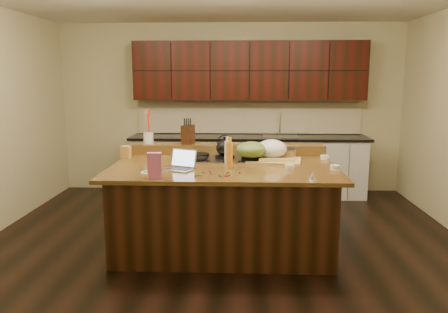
{
  "coord_description": "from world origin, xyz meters",
  "views": [
    {
      "loc": [
        0.2,
        -4.62,
        1.85
      ],
      "look_at": [
        0.0,
        0.05,
        1.0
      ],
      "focal_mm": 35.0,
      "sensor_mm": 36.0,
      "label": 1
    }
  ],
  "objects": [
    {
      "name": "room",
      "position": [
        0.0,
        0.0,
        1.35
      ],
      "size": [
        5.52,
        5.02,
        2.72
      ],
      "color": "black",
      "rests_on": "ground"
    },
    {
      "name": "island",
      "position": [
        0.0,
        0.0,
        0.46
      ],
      "size": [
        2.4,
        1.6,
        0.92
      ],
      "color": "black",
      "rests_on": "ground"
    },
    {
      "name": "back_ledge",
      "position": [
        0.0,
        0.7,
        0.98
      ],
      "size": [
        2.4,
        0.3,
        0.12
      ],
      "primitive_type": "cube",
      "color": "black",
      "rests_on": "island"
    },
    {
      "name": "cooktop",
      "position": [
        0.0,
        0.3,
        0.94
      ],
      "size": [
        0.92,
        0.52,
        0.05
      ],
      "color": "gray",
      "rests_on": "island"
    },
    {
      "name": "back_counter",
      "position": [
        0.3,
        2.23,
        0.98
      ],
      "size": [
        3.7,
        0.66,
        2.4
      ],
      "color": "silver",
      "rests_on": "ground"
    },
    {
      "name": "kettle",
      "position": [
        0.0,
        0.3,
        1.06
      ],
      "size": [
        0.22,
        0.22,
        0.18
      ],
      "primitive_type": "ellipsoid",
      "rotation": [
        0.0,
        0.0,
        -0.09
      ],
      "color": "black",
      "rests_on": "cooktop"
    },
    {
      "name": "green_bowl",
      "position": [
        0.3,
        0.17,
        1.06
      ],
      "size": [
        0.39,
        0.39,
        0.18
      ],
      "primitive_type": "ellipsoid",
      "rotation": [
        0.0,
        0.0,
        -0.17
      ],
      "color": "#5B7930",
      "rests_on": "cooktop"
    },
    {
      "name": "laptop",
      "position": [
        -0.43,
        -0.26,
        0.97
      ],
      "size": [
        0.36,
        0.33,
        0.2
      ],
      "rotation": [
        0.0,
        0.0,
        -0.41
      ],
      "color": "#B7B7BC",
      "rests_on": "island"
    },
    {
      "name": "oil_bottle",
      "position": [
        0.07,
        -0.17,
        1.06
      ],
      "size": [
        0.07,
        0.07,
        0.27
      ],
      "primitive_type": "cylinder",
      "rotation": [
        0.0,
        0.0,
        -0.03
      ],
      "color": "orange",
      "rests_on": "island"
    },
    {
      "name": "vinegar_bottle",
      "position": [
        0.04,
        0.05,
        1.04
      ],
      "size": [
        0.07,
        0.07,
        0.25
      ],
      "primitive_type": "cylinder",
      "rotation": [
        0.0,
        0.0,
        0.02
      ],
      "color": "silver",
      "rests_on": "island"
    },
    {
      "name": "wooden_tray",
      "position": [
        0.54,
        0.25,
        1.03
      ],
      "size": [
        0.65,
        0.51,
        0.24
      ],
      "rotation": [
        0.0,
        0.0,
        -0.15
      ],
      "color": "tan",
      "rests_on": "island"
    },
    {
      "name": "ramekin_a",
      "position": [
        0.69,
        -0.2,
        0.94
      ],
      "size": [
        0.13,
        0.13,
        0.04
      ],
      "primitive_type": "cylinder",
      "rotation": [
        0.0,
        0.0,
        -0.34
      ],
      "color": "white",
      "rests_on": "island"
    },
    {
      "name": "ramekin_b",
      "position": [
        1.15,
        -0.2,
        0.94
      ],
      "size": [
        0.12,
        0.12,
        0.04
      ],
      "primitive_type": "cylinder",
      "rotation": [
        0.0,
        0.0,
        0.23
      ],
      "color": "white",
      "rests_on": "island"
    },
    {
      "name": "ramekin_c",
      "position": [
        1.15,
        0.37,
        0.94
      ],
      "size": [
        0.13,
        0.13,
        0.04
      ],
      "primitive_type": "cylinder",
      "rotation": [
        0.0,
        0.0,
        -0.4
      ],
      "color": "white",
      "rests_on": "island"
    },
    {
      "name": "strainer_bowl",
      "position": [
        0.7,
        0.42,
        0.97
      ],
      "size": [
        0.3,
        0.3,
        0.09
      ],
      "primitive_type": "cylinder",
      "rotation": [
        0.0,
        0.0,
        -0.31
      ],
      "color": "#996B3F",
      "rests_on": "island"
    },
    {
      "name": "kitchen_timer",
      "position": [
        0.85,
        -0.66,
        0.96
      ],
      "size": [
        0.09,
        0.09,
        0.07
      ],
      "primitive_type": "cone",
      "rotation": [
        0.0,
        0.0,
        0.1
      ],
      "color": "silver",
      "rests_on": "island"
    },
    {
      "name": "pink_bag",
      "position": [
        -0.62,
        -0.68,
        1.04
      ],
      "size": [
        0.14,
        0.09,
        0.24
      ],
      "primitive_type": "cube",
      "rotation": [
        0.0,
        0.0,
        0.16
      ],
      "color": "#C85E9B",
      "rests_on": "island"
    },
    {
      "name": "candy_plate",
      "position": [
        -0.71,
        -0.46,
        0.93
      ],
      "size": [
        0.18,
        0.18,
        0.01
      ],
      "primitive_type": "cylinder",
      "rotation": [
        0.0,
        0.0,
        -0.02
      ],
      "color": "white",
      "rests_on": "island"
    },
    {
      "name": "package_box",
      "position": [
        -1.15,
        0.3,
        0.99
      ],
      "size": [
        0.12,
        0.09,
        0.15
      ],
      "primitive_type": "cube",
      "rotation": [
        0.0,
        0.0,
        -0.18
      ],
      "color": "gold",
      "rests_on": "island"
    },
    {
      "name": "utensil_crock",
      "position": [
        -0.97,
        0.7,
        1.11
      ],
      "size": [
        0.15,
        0.15,
        0.14
      ],
      "primitive_type": "cylinder",
      "rotation": [
        0.0,
        0.0,
        0.29
      ],
      "color": "white",
      "rests_on": "back_ledge"
    },
    {
      "name": "knife_block",
      "position": [
        -0.47,
        0.7,
        1.16
      ],
      "size": [
        0.16,
        0.21,
        0.23
      ],
      "primitive_type": "cube",
      "rotation": [
        0.0,
        0.0,
        -0.25
      ],
      "color": "black",
      "rests_on": "back_ledge"
    },
    {
      "name": "gumdrop_0",
      "position": [
        -0.25,
        -0.6,
        0.93
      ],
      "size": [
        0.02,
        0.02,
        0.02
      ],
      "primitive_type": "ellipsoid",
      "color": "red",
      "rests_on": "island"
    },
    {
      "name": "gumdrop_1",
      "position": [
        -0.19,
        -0.56,
        0.93
      ],
      "size": [
        0.02,
        0.02,
        0.02
      ],
      "primitive_type": "ellipsoid",
      "color": "#198C26",
      "rests_on": "island"
    },
    {
      "name": "gumdrop_2",
      "position": [
        0.04,
        -0.58,
        0.93
      ],
      "size": [
        0.02,
        0.02,
        0.02
      ],
      "primitive_type": "ellipsoid",
      "color": "red",
      "rests_on": "island"
    },
    {
      "name": "gumdrop_3",
      "position": [
        -0.0,
        -0.58,
        0.93
      ],
      "size": [
        0.02,
        0.02,
        0.02
      ],
      "primitive_type": "ellipsoid",
      "color": "#198C26",
      "rests_on": "island"
    },
    {
      "name": "gumdrop_4",
      "position": [
        -0.18,
        -0.45,
        0.93
      ],
      "size": [
        0.02,
        0.02,
        0.02
      ],
      "primitive_type": "ellipsoid",
      "color": "red",
      "rests_on": "island"
    },
    {
      "name": "gumdrop_5",
      "position": [
        0.07,
        -0.4,
        0.93
      ],
      "size": [
        0.02,
        0.02,
        0.02
      ],
      "primitive_type": "ellipsoid",
      "color": "#198C26",
      "rests_on": "island"
    },
    {
      "name": "gumdrop_6",
      "position": [
        -0.02,
        -0.58,
        0.93
      ],
      "size": [
        0.02,
        0.02,
        0.02
      ],
      "primitive_type": "ellipsoid",
      "color": "red",
      "rests_on": "island"
    },
    {
      "name": "gumdrop_7",
      "position": [
        -0.22,
        -0.55,
        0.93
      ],
      "size": [
        0.02,
        0.02,
        0.02
      ],
      "primitive_type": "ellipsoid",
      "color": "#198C26",
      "rests_on": "island"
    },
    {
      "name": "gumdrop_8",
      "position": [
        0.07,
        -0.54,
        0.93
      ],
      "size": [
        0.02,
        0.02,
        0.02
      ],
      "primitive_type": "ellipsoid",
      "color": "red",
      "rests_on": "island"
    },
    {
      "name": "gumdrop_9",
      "position": [
        -0.11,
        -0.49,
        0.93
      ],
      "size": [
        0.02,
        0.02,
        0.02
      ],
      "primitive_type": "ellipsoid",
      "color": "#198C26",
      "rests_on": "island"
    },
    {
      "name": "gumdrop_10",
      "position": [
        -0.12,
        -0.39,
        0.93
      ],
      "size": [
        0.02,
        0.02,
        0.02
      ],
      "primitive_type": "ellipsoid",
      "color": "red",
      "rests_on": "island"
    },
    {
      "name": "gumdrop_11",
      "position": [
        0.05,
        -0.45,
        0.93
      ],
      "size": [
        0.02,
        0.02,
        0.02
      ],
      "primitive_type": "ellipsoid",
      "color": "#198C26",
      "rests_on": "island"
    },
    {
      "name": "gumdrop_12",
      "position": [
        0.17,
        -0.43,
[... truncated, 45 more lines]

